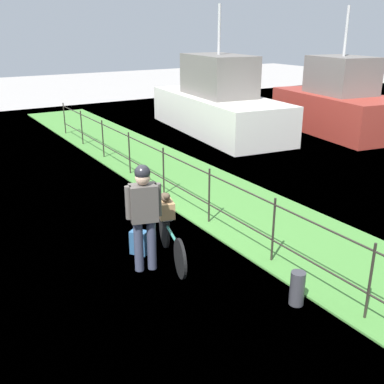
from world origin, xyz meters
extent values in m
plane|color=#9E9993|center=(0.00, 0.00, 0.00)|extent=(60.00, 60.00, 0.00)
cube|color=#478438|center=(0.00, 3.02, 0.01)|extent=(27.00, 2.40, 0.03)
cylinder|color=#28231E|center=(-9.00, 2.09, 0.54)|extent=(0.04, 0.04, 1.08)
cylinder|color=#28231E|center=(-7.20, 2.09, 0.54)|extent=(0.04, 0.04, 1.08)
cylinder|color=#28231E|center=(-5.40, 2.09, 0.54)|extent=(0.04, 0.04, 1.08)
cylinder|color=#28231E|center=(-3.60, 2.09, 0.54)|extent=(0.04, 0.04, 1.08)
cylinder|color=#28231E|center=(-1.80, 2.09, 0.54)|extent=(0.04, 0.04, 1.08)
cylinder|color=#28231E|center=(0.00, 2.09, 0.54)|extent=(0.04, 0.04, 1.08)
cylinder|color=#28231E|center=(1.80, 2.09, 0.54)|extent=(0.04, 0.04, 1.08)
cylinder|color=#28231E|center=(3.60, 2.09, 0.54)|extent=(0.04, 0.04, 1.08)
cylinder|color=#28231E|center=(0.00, 2.09, 0.38)|extent=(18.00, 0.03, 0.03)
cylinder|color=#28231E|center=(0.00, 2.09, 0.98)|extent=(18.00, 0.03, 0.03)
cylinder|color=black|center=(1.44, 0.61, 0.30)|extent=(0.60, 0.20, 0.61)
cylinder|color=black|center=(0.43, 0.89, 0.30)|extent=(0.60, 0.20, 0.61)
cylinder|color=#337F70|center=(0.94, 0.75, 0.47)|extent=(0.80, 0.26, 0.04)
cube|color=black|center=(0.55, 0.86, 0.51)|extent=(0.22, 0.14, 0.06)
cube|color=slate|center=(0.55, 0.86, 0.60)|extent=(0.39, 0.25, 0.02)
cube|color=#A87F51|center=(0.55, 0.86, 0.74)|extent=(0.43, 0.33, 0.27)
ellipsoid|color=#4C3D2D|center=(0.55, 0.86, 0.94)|extent=(0.31, 0.21, 0.13)
sphere|color=#4C3D2D|center=(0.67, 0.83, 1.00)|extent=(0.11, 0.11, 0.11)
cylinder|color=#383D51|center=(0.99, 0.37, 0.41)|extent=(0.14, 0.14, 0.82)
cylinder|color=#383D51|center=(0.94, 0.18, 0.41)|extent=(0.14, 0.14, 0.82)
cube|color=#4C4742|center=(0.96, 0.28, 1.10)|extent=(0.36, 0.45, 0.56)
cylinder|color=#4C4742|center=(1.02, 0.49, 1.13)|extent=(0.10, 0.10, 0.50)
cylinder|color=#4C4742|center=(0.90, 0.07, 1.13)|extent=(0.10, 0.10, 0.50)
sphere|color=tan|center=(0.96, 0.28, 1.49)|extent=(0.22, 0.22, 0.22)
sphere|color=black|center=(0.96, 0.28, 1.57)|extent=(0.23, 0.23, 0.23)
cube|color=#28517A|center=(0.44, 0.42, 0.20)|extent=(0.33, 0.31, 0.40)
cylinder|color=#38383D|center=(2.88, 1.59, 0.24)|extent=(0.20, 0.20, 0.48)
cube|color=silver|center=(-6.56, 6.82, 0.64)|extent=(6.69, 3.06, 1.28)
cube|color=slate|center=(-6.56, 6.82, 1.96)|extent=(3.01, 1.95, 1.36)
cylinder|color=#B2B2B2|center=(-6.56, 6.82, 3.44)|extent=(0.10, 0.10, 1.60)
cube|color=#9E3328|center=(-4.32, 10.40, 0.67)|extent=(5.20, 3.05, 1.34)
cube|color=slate|center=(-4.32, 10.40, 1.97)|extent=(2.38, 1.93, 1.25)
cylinder|color=#B2B2B2|center=(-4.32, 10.40, 3.39)|extent=(0.10, 0.10, 1.60)
camera|label=1|loc=(6.65, -2.40, 3.54)|focal=42.76mm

